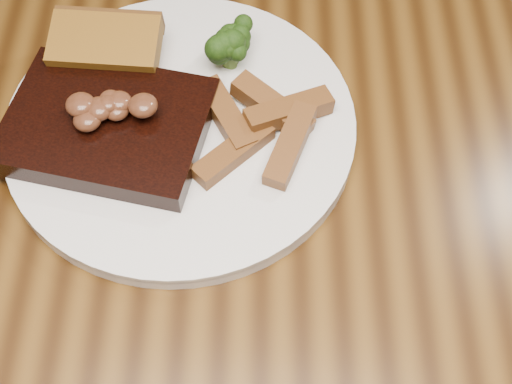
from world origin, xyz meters
TOP-DOWN VIEW (x-y plane):
  - dining_table at (0.00, 0.00)m, footprint 1.60×0.90m
  - plate at (-0.06, 0.07)m, footprint 0.37×0.37m
  - steak at (-0.12, 0.05)m, footprint 0.19×0.16m
  - steak_bone at (-0.12, -0.00)m, footprint 0.13×0.04m
  - mushroom_pile at (-0.11, 0.06)m, footprint 0.07×0.07m
  - garlic_bread at (-0.13, 0.13)m, footprint 0.10×0.06m
  - potato_wedges at (0.03, 0.06)m, footprint 0.10×0.10m
  - broccoli_cluster at (-0.02, 0.13)m, footprint 0.07×0.07m

SIDE VIEW (x-z plane):
  - dining_table at x=0.00m, z-range 0.28..1.03m
  - plate at x=-0.06m, z-range 0.75..0.76m
  - steak_bone at x=-0.12m, z-range 0.76..0.78m
  - garlic_bread at x=-0.13m, z-range 0.76..0.78m
  - potato_wedges at x=0.03m, z-range 0.76..0.79m
  - steak at x=-0.12m, z-range 0.76..0.79m
  - broccoli_cluster at x=-0.02m, z-range 0.76..0.80m
  - mushroom_pile at x=-0.11m, z-range 0.79..0.81m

